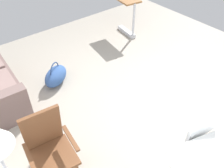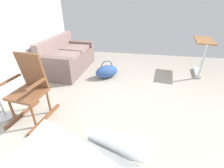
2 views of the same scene
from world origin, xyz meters
name	(u,v)px [view 1 (image 1 of 2)]	position (x,y,z in m)	size (l,w,h in m)	color
ground_plane	(141,97)	(0.00, 0.00, 0.00)	(6.38, 6.38, 0.00)	gray
rocking_chair	(50,150)	(-0.34, 1.81, 0.50)	(0.81, 0.56, 1.05)	brown
overbed_table	(126,11)	(1.89, -1.31, 0.53)	(0.87, 0.51, 0.84)	#B2B5BA
duffel_bag	(56,76)	(1.24, 0.92, 0.15)	(0.58, 0.64, 0.43)	#2D4C84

